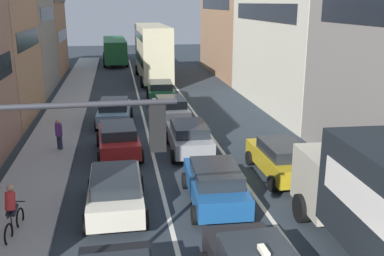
% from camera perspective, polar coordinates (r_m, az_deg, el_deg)
% --- Properties ---
extents(sidewalk_left, '(2.60, 64.00, 0.14)m').
position_cam_1_polar(sidewalk_left, '(27.93, -16.52, 0.80)').
color(sidewalk_left, '#A1A1A1').
rests_on(sidewalk_left, ground).
extents(lane_stripe_left, '(0.16, 60.00, 0.01)m').
position_cam_1_polar(lane_stripe_left, '(27.77, -6.23, 1.15)').
color(lane_stripe_left, silver).
rests_on(lane_stripe_left, ground).
extents(lane_stripe_right, '(0.16, 60.00, 0.01)m').
position_cam_1_polar(lane_stripe_right, '(28.15, 0.69, 1.45)').
color(lane_stripe_right, silver).
rests_on(lane_stripe_right, ground).
extents(building_row_right, '(7.20, 43.90, 12.95)m').
position_cam_1_polar(building_row_right, '(31.79, 15.15, 14.00)').
color(building_row_right, '#9E7556').
rests_on(building_row_right, ground).
extents(traffic_light_pole, '(3.58, 0.38, 5.50)m').
position_cam_1_polar(traffic_light_pole, '(8.20, -17.82, -8.14)').
color(traffic_light_pole, '#2D2D33').
rests_on(traffic_light_pole, ground).
extents(sedan_centre_lane_second, '(2.21, 4.37, 1.49)m').
position_cam_1_polar(sedan_centre_lane_second, '(15.96, 3.01, -7.16)').
color(sedan_centre_lane_second, '#194C8C').
rests_on(sedan_centre_lane_second, ground).
extents(wagon_left_lane_second, '(2.07, 4.30, 1.49)m').
position_cam_1_polar(wagon_left_lane_second, '(15.63, -9.87, -7.91)').
color(wagon_left_lane_second, beige).
rests_on(wagon_left_lane_second, ground).
extents(hatchback_centre_lane_third, '(2.10, 4.32, 1.49)m').
position_cam_1_polar(hatchback_centre_lane_third, '(21.33, -0.41, -1.11)').
color(hatchback_centre_lane_third, gray).
rests_on(hatchback_centre_lane_third, ground).
extents(sedan_left_lane_third, '(2.23, 4.38, 1.49)m').
position_cam_1_polar(sedan_left_lane_third, '(21.34, -9.51, -1.33)').
color(sedan_left_lane_third, '#A51E1E').
rests_on(sedan_left_lane_third, ground).
extents(coupe_centre_lane_fourth, '(2.17, 4.35, 1.49)m').
position_cam_1_polar(coupe_centre_lane_fourth, '(26.99, -2.78, 2.53)').
color(coupe_centre_lane_fourth, silver).
rests_on(coupe_centre_lane_fourth, ground).
extents(sedan_left_lane_fourth, '(2.28, 4.40, 1.49)m').
position_cam_1_polar(sedan_left_lane_fourth, '(26.75, -10.01, 2.18)').
color(sedan_left_lane_fourth, '#759EB7').
rests_on(sedan_left_lane_fourth, ground).
extents(sedan_centre_lane_fifth, '(2.23, 4.38, 1.49)m').
position_cam_1_polar(sedan_centre_lane_fifth, '(32.59, -4.06, 4.84)').
color(sedan_centre_lane_fifth, '#19592D').
rests_on(sedan_centre_lane_fifth, ground).
extents(sedan_right_lane_behind_truck, '(2.09, 4.32, 1.49)m').
position_cam_1_polar(sedan_right_lane_behind_truck, '(18.78, 11.58, -3.85)').
color(sedan_right_lane_behind_truck, '#B29319').
rests_on(sedan_right_lane_behind_truck, ground).
extents(bus_mid_queue_primary, '(2.94, 10.54, 5.06)m').
position_cam_1_polar(bus_mid_queue_primary, '(41.16, -5.14, 10.00)').
color(bus_mid_queue_primary, '#BFB793').
rests_on(bus_mid_queue_primary, ground).
extents(bus_far_queue_secondary, '(3.00, 10.56, 2.90)m').
position_cam_1_polar(bus_far_queue_secondary, '(53.88, -9.98, 10.08)').
color(bus_far_queue_secondary, '#1E6033').
rests_on(bus_far_queue_secondary, ground).
extents(cyclist_on_sidewalk, '(0.50, 1.72, 1.72)m').
position_cam_1_polar(cyclist_on_sidewalk, '(14.87, -22.23, -9.99)').
color(cyclist_on_sidewalk, black).
rests_on(cyclist_on_sidewalk, ground).
extents(pedestrian_near_kerb, '(0.37, 0.45, 1.66)m').
position_cam_1_polar(pedestrian_near_kerb, '(22.32, -16.85, -0.63)').
color(pedestrian_near_kerb, '#262D47').
rests_on(pedestrian_near_kerb, ground).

